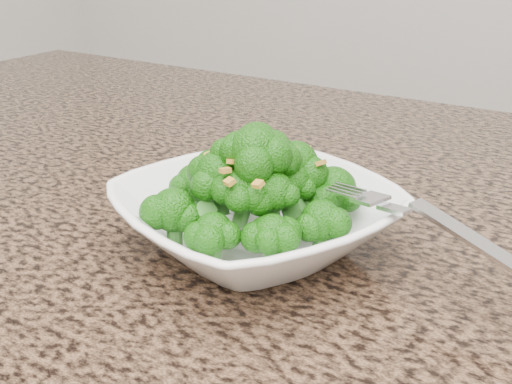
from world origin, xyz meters
The scene contains 5 objects.
granite_counter centered at (0.00, 0.30, 0.89)m, with size 1.64×1.04×0.03m, color brown.
bowl centered at (0.02, 0.28, 0.93)m, with size 0.21×0.21×0.05m, color white.
broccoli_pile centered at (0.02, 0.28, 0.99)m, with size 0.19×0.19×0.07m, color #19630B, non-canonical shape.
garlic_topping centered at (0.02, 0.28, 1.02)m, with size 0.11×0.11×0.01m, color gold, non-canonical shape.
fork centered at (0.14, 0.29, 0.96)m, with size 0.20×0.03×0.01m, color silver, non-canonical shape.
Camera 1 is at (0.27, -0.12, 1.15)m, focal length 45.00 mm.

